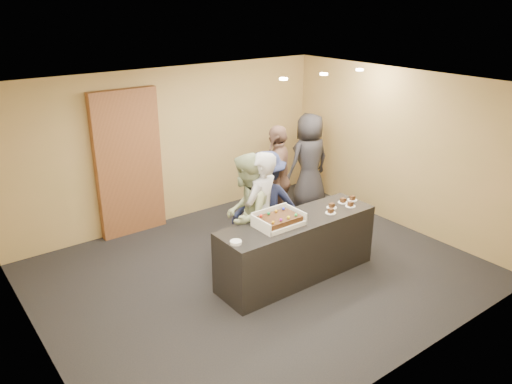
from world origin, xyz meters
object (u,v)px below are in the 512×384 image
at_px(person_sage_man, 247,215).
at_px(person_dark_suit, 309,161).
at_px(person_navy_man, 266,203).
at_px(plate_stack, 236,242).
at_px(storage_cabinet, 129,164).
at_px(person_brown_extra, 278,179).
at_px(person_server_grey, 261,213).
at_px(cake_box, 278,222).
at_px(serving_counter, 297,248).
at_px(sheet_cake, 279,219).

bearing_deg(person_sage_man, person_dark_suit, 170.08).
relative_size(person_navy_man, person_dark_suit, 0.92).
bearing_deg(plate_stack, storage_cabinet, 92.64).
bearing_deg(plate_stack, person_brown_extra, 38.08).
bearing_deg(person_server_grey, cake_box, 62.37).
bearing_deg(person_brown_extra, person_server_grey, -8.54).
bearing_deg(serving_counter, person_navy_man, 82.94).
distance_m(plate_stack, person_sage_man, 0.92).
relative_size(plate_stack, person_brown_extra, 0.08).
bearing_deg(person_server_grey, sheet_cake, 62.59).
bearing_deg(person_dark_suit, person_sage_man, 30.34).
relative_size(plate_stack, person_sage_man, 0.08).
bearing_deg(person_navy_man, serving_counter, 107.38).
bearing_deg(person_navy_man, person_server_grey, 68.84).
height_order(storage_cabinet, person_server_grey, storage_cabinet).
distance_m(cake_box, person_sage_man, 0.56).
distance_m(person_sage_man, person_brown_extra, 1.45).
height_order(serving_counter, storage_cabinet, storage_cabinet).
relative_size(person_server_grey, person_navy_man, 1.10).
bearing_deg(serving_counter, person_sage_man, 129.19).
xyz_separation_m(storage_cabinet, person_server_grey, (0.94, -2.34, -0.31)).
bearing_deg(person_sage_man, plate_stack, 7.58).
relative_size(storage_cabinet, person_server_grey, 1.34).
relative_size(person_sage_man, person_navy_man, 1.08).
distance_m(serving_counter, person_server_grey, 0.71).
height_order(cake_box, person_sage_man, person_sage_man).
distance_m(serving_counter, person_dark_suit, 2.70).
height_order(serving_counter, person_server_grey, person_server_grey).
height_order(serving_counter, sheet_cake, sheet_cake).
xyz_separation_m(serving_counter, person_navy_man, (0.11, 0.85, 0.38)).
xyz_separation_m(serving_counter, person_dark_suit, (1.91, 1.85, 0.45)).
xyz_separation_m(plate_stack, person_navy_man, (1.21, 0.94, -0.09)).
height_order(sheet_cake, person_brown_extra, person_brown_extra).
bearing_deg(person_brown_extra, cake_box, 1.37).
bearing_deg(person_navy_man, person_dark_suit, -126.44).
bearing_deg(sheet_cake, person_server_grey, 85.01).
distance_m(plate_stack, person_dark_suit, 3.59).
bearing_deg(storage_cabinet, person_sage_man, -70.75).
height_order(person_server_grey, person_sage_man, person_server_grey).
xyz_separation_m(serving_counter, sheet_cake, (-0.34, -0.00, 0.55)).
relative_size(serving_counter, person_dark_suit, 1.33).
height_order(person_server_grey, person_brown_extra, person_brown_extra).
bearing_deg(person_brown_extra, person_sage_man, -16.41).
bearing_deg(person_brown_extra, serving_counter, 11.68).
distance_m(storage_cabinet, sheet_cake, 2.94).
bearing_deg(storage_cabinet, person_brown_extra, -35.79).
height_order(storage_cabinet, plate_stack, storage_cabinet).
bearing_deg(person_sage_man, person_brown_extra, 174.87).
distance_m(cake_box, person_brown_extra, 1.72).
bearing_deg(cake_box, serving_counter, -3.93).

